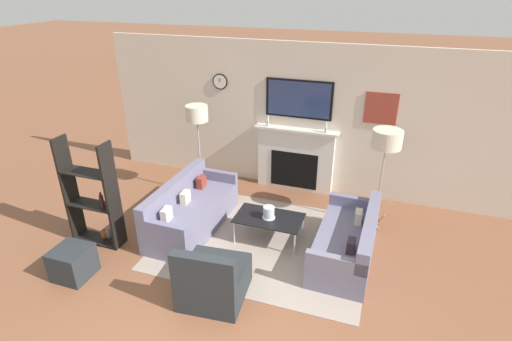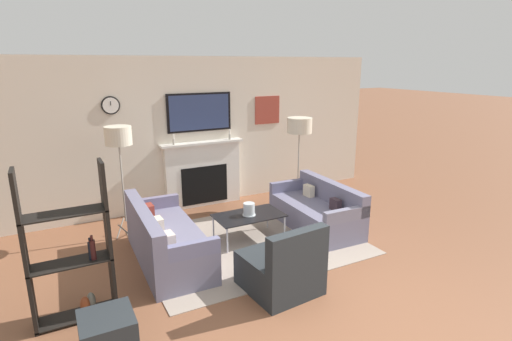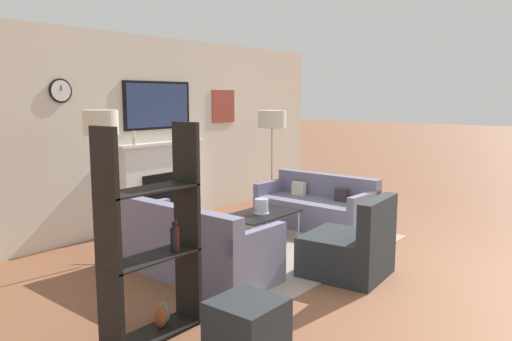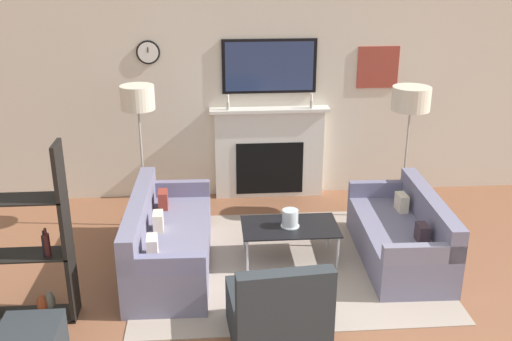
{
  "view_description": "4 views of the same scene",
  "coord_description": "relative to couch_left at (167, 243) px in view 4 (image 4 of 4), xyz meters",
  "views": [
    {
      "loc": [
        1.51,
        -2.55,
        3.64
      ],
      "look_at": [
        -0.26,
        2.63,
        1.0
      ],
      "focal_mm": 28.0,
      "sensor_mm": 36.0,
      "label": 1
    },
    {
      "loc": [
        -2.45,
        -2.62,
        2.58
      ],
      "look_at": [
        0.33,
        2.65,
        0.97
      ],
      "focal_mm": 28.0,
      "sensor_mm": 36.0,
      "label": 2
    },
    {
      "loc": [
        -4.76,
        -1.45,
        1.85
      ],
      "look_at": [
        0.11,
        2.46,
        0.93
      ],
      "focal_mm": 35.0,
      "sensor_mm": 36.0,
      "label": 3
    },
    {
      "loc": [
        -0.75,
        -3.28,
        3.18
      ],
      "look_at": [
        -0.28,
        2.79,
        0.86
      ],
      "focal_mm": 42.0,
      "sensor_mm": 36.0,
      "label": 4
    }
  ],
  "objects": [
    {
      "name": "couch_right",
      "position": [
        2.48,
        -0.0,
        -0.02
      ],
      "size": [
        0.82,
        1.69,
        0.73
      ],
      "color": "slate",
      "rests_on": "ground_plane"
    },
    {
      "name": "area_rug",
      "position": [
        1.24,
        -0.0,
        -0.28
      ],
      "size": [
        3.09,
        2.46,
        0.01
      ],
      "color": "#A09081",
      "rests_on": "ground_plane"
    },
    {
      "name": "floor_lamp_right",
      "position": [
        2.8,
        1.04,
        1.19
      ],
      "size": [
        0.45,
        0.45,
        1.65
      ],
      "color": "#9E998E",
      "rests_on": "ground_plane"
    },
    {
      "name": "floor_lamp_left",
      "position": [
        -0.32,
        1.04,
        1.26
      ],
      "size": [
        0.38,
        0.38,
        1.72
      ],
      "color": "#9E998E",
      "rests_on": "ground_plane"
    },
    {
      "name": "shelf_unit",
      "position": [
        -1.15,
        -0.79,
        0.44
      ],
      "size": [
        0.8,
        0.28,
        1.66
      ],
      "color": "black",
      "rests_on": "ground_plane"
    },
    {
      "name": "coffee_table",
      "position": [
        1.28,
        0.07,
        0.09
      ],
      "size": [
        1.01,
        0.59,
        0.4
      ],
      "color": "black",
      "rests_on": "ground_plane"
    },
    {
      "name": "hurricane_candle",
      "position": [
        1.28,
        0.06,
        0.2
      ],
      "size": [
        0.2,
        0.2,
        0.19
      ],
      "color": "silver",
      "rests_on": "coffee_table"
    },
    {
      "name": "fireplace_wall",
      "position": [
        1.24,
        1.96,
        0.95
      ],
      "size": [
        7.47,
        0.28,
        2.7
      ],
      "color": "beige",
      "rests_on": "ground_plane"
    },
    {
      "name": "couch_left",
      "position": [
        0.0,
        0.0,
        0.0
      ],
      "size": [
        0.82,
        1.87,
        0.79
      ],
      "color": "slate",
      "rests_on": "ground_plane"
    },
    {
      "name": "armchair",
      "position": [
        1.0,
        -1.33,
        -0.01
      ],
      "size": [
        0.84,
        0.87,
        0.85
      ],
      "color": "#272C2F",
      "rests_on": "ground_plane"
    }
  ]
}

